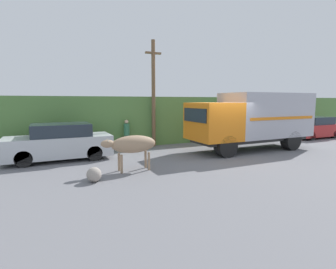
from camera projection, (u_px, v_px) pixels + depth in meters
ground_plane at (225, 156)px, 12.30m from camera, size 60.00×60.00×0.00m
hillside_embankment at (161, 117)px, 18.84m from camera, size 32.00×6.73×2.81m
cargo_truck at (253, 118)px, 13.67m from camera, size 6.83×2.32×2.98m
brown_cow at (133, 145)px, 9.61m from camera, size 2.05×0.65×1.32m
parked_suv at (60, 142)px, 11.40m from camera, size 4.35×1.81×1.59m
hatchback_car at (314, 128)px, 18.23m from camera, size 3.82×1.68×1.47m
pedestrian_on_hill at (127, 133)px, 14.08m from camera, size 0.38×0.38×1.57m
utility_pole at (153, 92)px, 14.53m from camera, size 0.90×0.21×5.86m
roadside_rock at (94, 175)px, 8.35m from camera, size 0.47×0.47×0.47m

